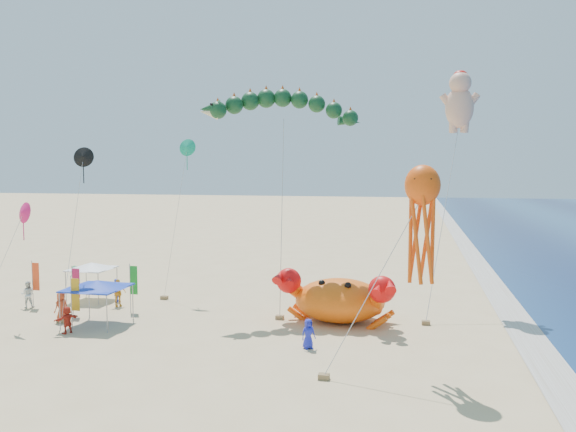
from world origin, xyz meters
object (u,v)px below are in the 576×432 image
(dragon_kite, at_px, (281,111))
(canopy_blue, at_px, (97,284))
(cherub_kite, at_px, (460,100))
(canopy_white, at_px, (92,266))
(octopus_kite, at_px, (421,215))
(crab_inflatable, at_px, (340,299))

(dragon_kite, xyz_separation_m, canopy_blue, (-9.80, -7.18, -10.85))
(cherub_kite, xyz_separation_m, canopy_white, (-25.58, -5.39, -11.74))
(cherub_kite, xyz_separation_m, octopus_kite, (-2.66, -15.21, -6.86))
(canopy_blue, bearing_deg, octopus_kite, -12.04)
(crab_inflatable, height_order, octopus_kite, octopus_kite)
(cherub_kite, bearing_deg, octopus_kite, -99.93)
(dragon_kite, relative_size, octopus_kite, 1.51)
(canopy_white, bearing_deg, cherub_kite, 11.89)
(crab_inflatable, height_order, cherub_kite, cherub_kite)
(dragon_kite, relative_size, cherub_kite, 0.89)
(dragon_kite, height_order, canopy_blue, dragon_kite)
(octopus_kite, distance_m, canopy_white, 25.41)
(canopy_white, bearing_deg, canopy_blue, -55.63)
(canopy_white, bearing_deg, dragon_kite, 5.81)
(canopy_white, bearing_deg, crab_inflatable, -6.47)
(canopy_blue, bearing_deg, dragon_kite, 36.23)
(cherub_kite, distance_m, canopy_white, 28.65)
(octopus_kite, bearing_deg, canopy_white, 156.80)
(dragon_kite, relative_size, canopy_blue, 3.99)
(canopy_blue, height_order, canopy_white, same)
(dragon_kite, bearing_deg, octopus_kite, -50.75)
(crab_inflatable, xyz_separation_m, octopus_kite, (4.69, -7.76, 5.86))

